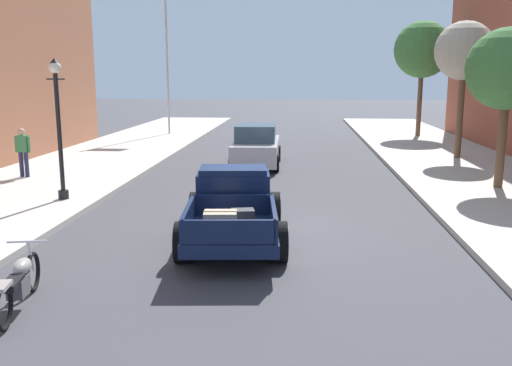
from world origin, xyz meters
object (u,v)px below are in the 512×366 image
at_px(flagpole, 170,35).
at_px(motorcycle_parked, 19,282).
at_px(street_lamp_near, 58,119).
at_px(pedestrian_sidewalk_left, 23,150).
at_px(hotrod_truck_navy, 234,205).
at_px(street_tree_nearest, 508,70).
at_px(car_background_silver, 256,147).
at_px(street_tree_second, 464,52).
at_px(street_tree_third, 422,50).

bearing_deg(flagpole, motorcycle_parked, -82.50).
bearing_deg(street_lamp_near, pedestrian_sidewalk_left, 130.93).
relative_size(hotrod_truck_navy, pedestrian_sidewalk_left, 3.05).
distance_m(street_lamp_near, street_tree_nearest, 13.01).
distance_m(car_background_silver, street_tree_second, 9.29).
xyz_separation_m(hotrod_truck_navy, car_background_silver, (-0.27, 9.81, 0.01)).
bearing_deg(street_tree_second, pedestrian_sidewalk_left, -160.12).
bearing_deg(street_tree_second, hotrod_truck_navy, -124.33).
bearing_deg(pedestrian_sidewalk_left, street_lamp_near, -49.07).
height_order(motorcycle_parked, street_lamp_near, street_lamp_near).
relative_size(street_tree_nearest, street_tree_second, 0.86).
relative_size(hotrod_truck_navy, street_lamp_near, 1.31).
distance_m(flagpole, street_tree_second, 16.50).
xyz_separation_m(pedestrian_sidewalk_left, street_tree_third, (16.00, 14.27, 3.83)).
bearing_deg(hotrod_truck_navy, street_tree_nearest, 36.08).
bearing_deg(hotrod_truck_navy, motorcycle_parked, -125.22).
bearing_deg(pedestrian_sidewalk_left, flagpole, 82.74).
relative_size(motorcycle_parked, street_lamp_near, 0.54).
xyz_separation_m(pedestrian_sidewalk_left, street_tree_second, (15.87, 5.74, 3.38)).
bearing_deg(street_lamp_near, street_tree_third, 52.67).
xyz_separation_m(pedestrian_sidewalk_left, street_lamp_near, (2.72, -3.14, 1.30)).
xyz_separation_m(car_background_silver, street_tree_nearest, (7.82, -4.31, 2.93)).
distance_m(street_lamp_near, flagpole, 17.77).
bearing_deg(motorcycle_parked, street_tree_nearest, 42.49).
relative_size(flagpole, street_tree_third, 1.44).
xyz_separation_m(hotrod_truck_navy, flagpole, (-6.03, 20.29, 5.02)).
bearing_deg(car_background_silver, pedestrian_sidewalk_left, -153.36).
height_order(street_lamp_near, street_tree_third, street_tree_third).
distance_m(street_tree_second, street_tree_third, 8.55).
bearing_deg(street_tree_third, motorcycle_parked, -114.34).
distance_m(motorcycle_parked, street_tree_third, 27.03).
bearing_deg(street_lamp_near, motorcycle_parked, -71.52).
bearing_deg(street_tree_third, street_lamp_near, -127.33).
height_order(motorcycle_parked, street_tree_nearest, street_tree_nearest).
bearing_deg(hotrod_truck_navy, street_lamp_near, 150.79).
xyz_separation_m(street_lamp_near, street_tree_nearest, (12.68, 2.63, 1.32)).
height_order(hotrod_truck_navy, motorcycle_parked, hotrod_truck_navy).
distance_m(hotrod_truck_navy, street_tree_nearest, 9.79).
height_order(motorcycle_parked, flagpole, flagpole).
bearing_deg(street_lamp_near, flagpole, 92.96).
bearing_deg(pedestrian_sidewalk_left, street_tree_third, 41.73).
height_order(street_tree_second, street_tree_third, street_tree_third).
height_order(car_background_silver, street_lamp_near, street_lamp_near).
distance_m(motorcycle_parked, street_lamp_near, 7.50).
distance_m(car_background_silver, flagpole, 12.97).
relative_size(hotrod_truck_navy, street_tree_third, 0.79).
height_order(car_background_silver, street_tree_nearest, street_tree_nearest).
xyz_separation_m(motorcycle_parked, car_background_silver, (2.56, 13.81, 0.33)).
distance_m(hotrod_truck_navy, street_tree_third, 22.25).
xyz_separation_m(motorcycle_parked, street_tree_nearest, (10.38, 9.51, 3.26)).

